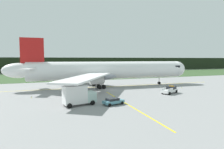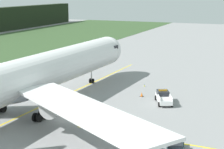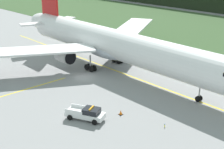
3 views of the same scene
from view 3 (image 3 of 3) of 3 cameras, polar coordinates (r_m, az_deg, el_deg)
The scene contains 8 objects.
ground at distance 59.28m, azimuth -5.04°, elevation -0.47°, with size 320.00×320.00×0.00m, color gray.
grass_verge at distance 97.66m, azimuth 18.53°, elevation 7.00°, with size 320.00×49.42×0.04m, color #334E2A.
taxiway_centerline_main at distance 62.23m, azimuth 0.75°, elevation 0.66°, with size 77.97×0.30×0.01m, color yellow.
airliner at distance 61.19m, azimuth 0.29°, elevation 5.35°, with size 59.08×51.85×14.77m.
ops_pickup_truck at distance 44.16m, azimuth -4.54°, elevation -6.89°, with size 5.68×3.96×1.94m.
apron_cone at distance 45.53m, azimuth 1.56°, elevation -6.73°, with size 0.56×0.56×0.71m.
taxiway_edge_light_east at distance 43.03m, azimuth 9.31°, elevation -8.86°, with size 0.12×0.12×0.51m.
taxiway_edge_light_west at distance 73.74m, azimuth -17.76°, elevation 3.07°, with size 0.12×0.12×0.45m.
Camera 3 is at (43.08, -34.72, 21.26)m, focal length 51.66 mm.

